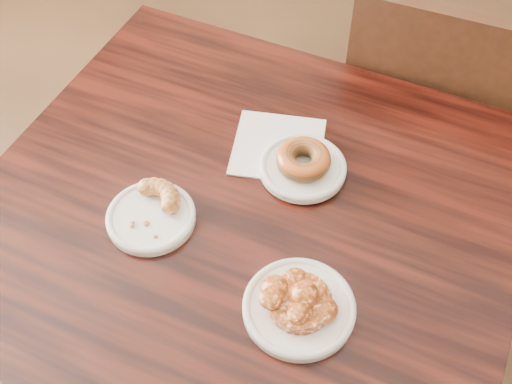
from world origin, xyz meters
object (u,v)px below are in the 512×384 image
at_px(glazed_donut, 303,159).
at_px(apple_fritter, 300,301).
at_px(cafe_table, 242,328).
at_px(cruller_fragment, 149,210).
at_px(chair_far, 438,123).

distance_m(glazed_donut, apple_fritter, 0.27).
relative_size(cafe_table, apple_fritter, 6.80).
distance_m(glazed_donut, cruller_fragment, 0.27).
bearing_deg(cafe_table, chair_far, 71.60).
bearing_deg(cruller_fragment, chair_far, 61.00).
bearing_deg(cruller_fragment, cafe_table, 18.88).
bearing_deg(apple_fritter, glazed_donut, 107.86).
relative_size(apple_fritter, cruller_fragment, 1.24).
height_order(cafe_table, glazed_donut, glazed_donut).
xyz_separation_m(glazed_donut, cruller_fragment, (-0.20, -0.19, -0.01)).
bearing_deg(cruller_fragment, glazed_donut, 43.82).
distance_m(cafe_table, chair_far, 0.71).
height_order(chair_far, glazed_donut, chair_far).
xyz_separation_m(cafe_table, chair_far, (0.26, 0.66, 0.08)).
bearing_deg(chair_far, apple_fritter, 82.30).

